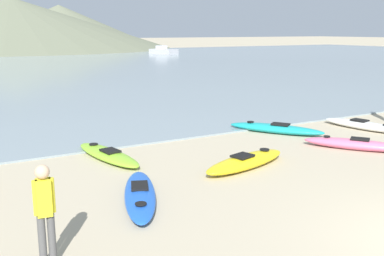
% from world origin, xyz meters
% --- Properties ---
extents(bay_water, '(160.00, 70.00, 0.06)m').
position_xyz_m(bay_water, '(0.00, 44.17, 0.03)').
color(bay_water, gray).
rests_on(bay_water, ground_plane).
extents(far_hill_midright, '(62.39, 62.39, 9.91)m').
position_xyz_m(far_hill_midright, '(6.97, 92.62, 4.96)').
color(far_hill_midright, '#6B7056').
rests_on(far_hill_midright, ground_plane).
extents(far_hill_right, '(42.33, 42.33, 9.02)m').
position_xyz_m(far_hill_right, '(17.75, 98.71, 4.51)').
color(far_hill_right, '#6B7056').
rests_on(far_hill_right, ground_plane).
extents(kayak_on_sand_0, '(3.07, 1.52, 0.38)m').
position_xyz_m(kayak_on_sand_0, '(-0.53, 5.69, 0.17)').
color(kayak_on_sand_0, yellow).
rests_on(kayak_on_sand_0, ground_plane).
extents(kayak_on_sand_1, '(1.21, 3.19, 0.30)m').
position_xyz_m(kayak_on_sand_1, '(-3.41, 8.29, 0.13)').
color(kayak_on_sand_1, '#8CCC2D').
rests_on(kayak_on_sand_1, ground_plane).
extents(kayak_on_sand_2, '(2.24, 2.77, 0.37)m').
position_xyz_m(kayak_on_sand_2, '(3.44, 5.53, 0.16)').
color(kayak_on_sand_2, '#E5668C').
rests_on(kayak_on_sand_2, ground_plane).
extents(kayak_on_sand_4, '(1.32, 3.23, 0.34)m').
position_xyz_m(kayak_on_sand_4, '(6.04, 7.35, 0.15)').
color(kayak_on_sand_4, white).
rests_on(kayak_on_sand_4, ground_plane).
extents(kayak_on_sand_5, '(2.46, 3.22, 0.36)m').
position_xyz_m(kayak_on_sand_5, '(2.84, 8.46, 0.16)').
color(kayak_on_sand_5, teal).
rests_on(kayak_on_sand_5, ground_plane).
extents(kayak_on_sand_6, '(1.77, 3.12, 0.29)m').
position_xyz_m(kayak_on_sand_6, '(-3.88, 4.93, 0.12)').
color(kayak_on_sand_6, blue).
rests_on(kayak_on_sand_6, ground_plane).
extents(person_near_foreground, '(0.33, 0.22, 1.61)m').
position_xyz_m(person_near_foreground, '(-6.19, 3.15, 0.92)').
color(person_near_foreground, '#4C4C4C').
rests_on(person_near_foreground, ground_plane).
extents(moored_boat_0, '(3.35, 4.70, 1.24)m').
position_xyz_m(moored_boat_0, '(23.01, 58.12, 0.50)').
color(moored_boat_0, '#B2B2B7').
rests_on(moored_boat_0, bay_water).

